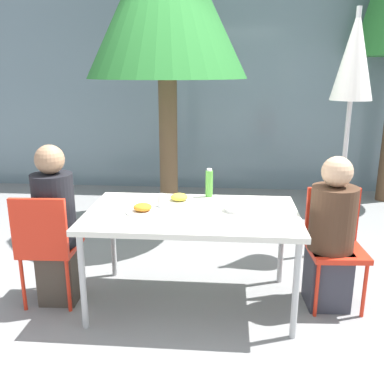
% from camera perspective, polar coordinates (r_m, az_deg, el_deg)
% --- Properties ---
extents(ground_plane, '(24.00, 24.00, 0.00)m').
position_cam_1_polar(ground_plane, '(3.43, 0.00, -14.45)').
color(ground_plane, gray).
extents(building_facade, '(10.00, 0.20, 3.00)m').
position_cam_1_polar(building_facade, '(6.43, 2.63, 13.82)').
color(building_facade, slate).
rests_on(building_facade, ground).
extents(dining_table, '(1.55, 0.91, 0.74)m').
position_cam_1_polar(dining_table, '(3.14, 0.00, -3.55)').
color(dining_table, silver).
rests_on(dining_table, ground).
extents(chair_left, '(0.41, 0.41, 0.88)m').
position_cam_1_polar(chair_left, '(3.35, -18.85, -6.25)').
color(chair_left, red).
rests_on(chair_left, ground).
extents(person_left, '(0.30, 0.30, 1.23)m').
position_cam_1_polar(person_left, '(3.38, -17.69, -4.64)').
color(person_left, '#473D33').
rests_on(person_left, ground).
extents(chair_right, '(0.42, 0.42, 0.88)m').
position_cam_1_polar(chair_right, '(3.42, 18.44, -5.75)').
color(chair_right, red).
rests_on(chair_right, ground).
extents(person_right, '(0.33, 0.33, 1.16)m').
position_cam_1_polar(person_right, '(3.32, 18.04, -5.78)').
color(person_right, '#383842').
rests_on(person_right, ground).
extents(closed_umbrella, '(0.37, 0.37, 2.26)m').
position_cam_1_polar(closed_umbrella, '(4.14, 20.70, 14.97)').
color(closed_umbrella, '#333333').
rests_on(closed_umbrella, ground).
extents(plate_0, '(0.24, 0.24, 0.07)m').
position_cam_1_polar(plate_0, '(3.12, -6.60, -2.29)').
color(plate_0, white).
rests_on(plate_0, dining_table).
extents(plate_1, '(0.25, 0.25, 0.07)m').
position_cam_1_polar(plate_1, '(3.34, -1.71, -0.92)').
color(plate_1, white).
rests_on(plate_1, dining_table).
extents(bottle, '(0.06, 0.06, 0.23)m').
position_cam_1_polar(bottle, '(3.47, 2.30, 1.18)').
color(bottle, '#51A338').
rests_on(bottle, dining_table).
extents(drinking_cup, '(0.06, 0.06, 0.10)m').
position_cam_1_polar(drinking_cup, '(3.23, -4.11, -1.12)').
color(drinking_cup, silver).
rests_on(drinking_cup, dining_table).
extents(salad_bowl, '(0.18, 0.18, 0.06)m').
position_cam_1_polar(salad_bowl, '(3.15, 6.02, -1.95)').
color(salad_bowl, white).
rests_on(salad_bowl, dining_table).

